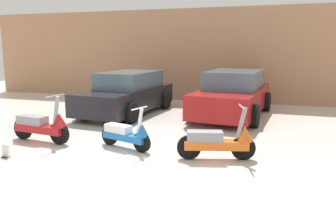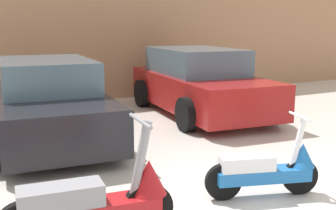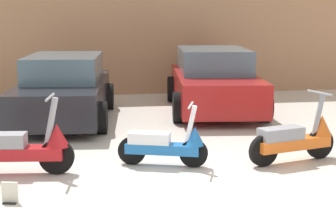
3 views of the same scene
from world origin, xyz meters
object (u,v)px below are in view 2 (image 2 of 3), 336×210
(scooter_front_right, at_px, (268,168))
(car_rear_left, at_px, (49,102))
(scooter_front_left, at_px, (96,202))
(car_rear_center, at_px, (199,83))

(scooter_front_right, relative_size, car_rear_left, 0.32)
(scooter_front_left, distance_m, car_rear_center, 5.78)
(scooter_front_left, relative_size, scooter_front_right, 1.22)
(scooter_front_right, xyz_separation_m, car_rear_center, (1.74, 4.25, 0.35))
(scooter_front_right, height_order, car_rear_center, car_rear_center)
(scooter_front_left, bearing_deg, scooter_front_right, 8.85)
(scooter_front_right, distance_m, car_rear_left, 4.00)
(scooter_front_left, xyz_separation_m, car_rear_center, (3.80, 4.35, 0.28))
(scooter_front_left, relative_size, car_rear_center, 0.37)
(car_rear_left, xyz_separation_m, car_rear_center, (3.38, 0.62, 0.03))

